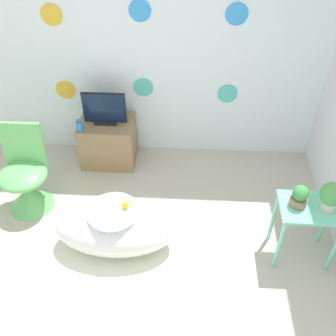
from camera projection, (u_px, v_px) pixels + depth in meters
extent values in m
plane|color=#BCB29E|center=(117.00, 332.00, 2.87)|extent=(12.00, 12.00, 0.00)
cube|color=white|center=(141.00, 37.00, 3.67)|extent=(4.60, 0.04, 2.60)
cylinder|color=gold|center=(66.00, 90.00, 4.06)|extent=(0.20, 0.01, 0.20)
cylinder|color=#4CBFB2|center=(144.00, 87.00, 3.99)|extent=(0.20, 0.01, 0.20)
cylinder|color=#4CBFB2|center=(227.00, 94.00, 3.99)|extent=(0.20, 0.01, 0.20)
cylinder|color=gold|center=(51.00, 15.00, 3.55)|extent=(0.20, 0.01, 0.20)
cylinder|color=#3899E5|center=(140.00, 11.00, 3.48)|extent=(0.20, 0.01, 0.20)
cylinder|color=#3899E5|center=(237.00, 14.00, 3.46)|extent=(0.20, 0.01, 0.20)
cube|color=silver|center=(116.00, 249.00, 3.43)|extent=(1.12, 0.74, 0.01)
ellipsoid|color=white|center=(115.00, 228.00, 3.33)|extent=(1.02, 0.53, 0.44)
cylinder|color=#B2DBEA|center=(113.00, 211.00, 3.20)|extent=(0.44, 0.44, 0.01)
sphere|color=yellow|center=(125.00, 205.00, 3.18)|extent=(0.06, 0.06, 0.06)
sphere|color=yellow|center=(125.00, 204.00, 3.16)|extent=(0.04, 0.04, 0.04)
cone|color=orange|center=(125.00, 205.00, 3.15)|extent=(0.02, 0.02, 0.02)
cone|color=#66C166|center=(30.00, 197.00, 3.76)|extent=(0.42, 0.42, 0.21)
ellipsoid|color=#66C166|center=(23.00, 176.00, 3.57)|extent=(0.44, 0.44, 0.15)
cube|color=#66C166|center=(23.00, 145.00, 3.55)|extent=(0.38, 0.10, 0.45)
cube|color=#8E704C|center=(108.00, 142.00, 4.18)|extent=(0.56, 0.42, 0.50)
cube|color=white|center=(104.00, 147.00, 3.97)|extent=(0.48, 0.01, 0.14)
cube|color=black|center=(106.00, 122.00, 4.01)|extent=(0.23, 0.12, 0.02)
cube|color=black|center=(104.00, 107.00, 3.91)|extent=(0.44, 0.01, 0.34)
cube|color=#0F1E38|center=(104.00, 108.00, 3.90)|extent=(0.42, 0.01, 0.32)
cylinder|color=#2D72B7|center=(80.00, 126.00, 3.88)|extent=(0.07, 0.07, 0.11)
cylinder|color=#2D72B7|center=(79.00, 121.00, 3.84)|extent=(0.04, 0.04, 0.02)
cube|color=#72D8B7|center=(312.00, 208.00, 3.02)|extent=(0.49, 0.35, 0.02)
cylinder|color=#72D8B7|center=(279.00, 246.00, 3.11)|extent=(0.03, 0.03, 0.57)
cylinder|color=#72D8B7|center=(335.00, 248.00, 3.09)|extent=(0.03, 0.03, 0.57)
cylinder|color=#72D8B7|center=(273.00, 217.00, 3.33)|extent=(0.03, 0.03, 0.57)
cylinder|color=#72D8B7|center=(325.00, 220.00, 3.32)|extent=(0.03, 0.03, 0.57)
cylinder|color=#8C6B4C|center=(298.00, 201.00, 3.00)|extent=(0.13, 0.13, 0.07)
sphere|color=#3D8E42|center=(301.00, 193.00, 2.94)|extent=(0.12, 0.12, 0.12)
cylinder|color=beige|center=(328.00, 205.00, 2.97)|extent=(0.11, 0.11, 0.08)
sphere|color=#4C9E4C|center=(332.00, 194.00, 2.89)|extent=(0.18, 0.18, 0.18)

